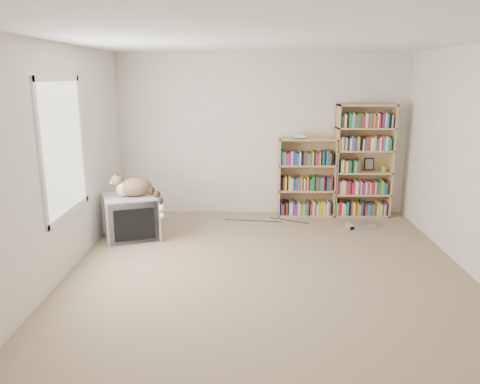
{
  "coord_description": "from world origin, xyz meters",
  "views": [
    {
      "loc": [
        -0.24,
        -4.81,
        2.16
      ],
      "look_at": [
        -0.33,
        1.0,
        0.71
      ],
      "focal_mm": 35.0,
      "sensor_mm": 36.0,
      "label": 1
    }
  ],
  "objects_px": {
    "crt_tv": "(131,217)",
    "bookcase_tall": "(363,164)",
    "bookcase_short": "(306,181)",
    "cat": "(138,190)",
    "dvd_player": "(361,225)"
  },
  "relations": [
    {
      "from": "crt_tv",
      "to": "cat",
      "type": "distance_m",
      "value": 0.42
    },
    {
      "from": "crt_tv",
      "to": "bookcase_short",
      "type": "distance_m",
      "value": 2.76
    },
    {
      "from": "bookcase_short",
      "to": "crt_tv",
      "type": "bearing_deg",
      "value": -155.44
    },
    {
      "from": "bookcase_tall",
      "to": "dvd_player",
      "type": "xyz_separation_m",
      "value": [
        -0.14,
        -0.64,
        -0.79
      ]
    },
    {
      "from": "bookcase_short",
      "to": "dvd_player",
      "type": "height_order",
      "value": "bookcase_short"
    },
    {
      "from": "cat",
      "to": "bookcase_tall",
      "type": "relative_size",
      "value": 0.43
    },
    {
      "from": "dvd_player",
      "to": "crt_tv",
      "type": "bearing_deg",
      "value": 165.47
    },
    {
      "from": "bookcase_tall",
      "to": "bookcase_short",
      "type": "relative_size",
      "value": 1.42
    },
    {
      "from": "crt_tv",
      "to": "dvd_player",
      "type": "xyz_separation_m",
      "value": [
        3.23,
        0.5,
        -0.26
      ]
    },
    {
      "from": "crt_tv",
      "to": "bookcase_tall",
      "type": "relative_size",
      "value": 0.5
    },
    {
      "from": "cat",
      "to": "bookcase_short",
      "type": "xyz_separation_m",
      "value": [
        2.37,
        1.2,
        -0.14
      ]
    },
    {
      "from": "crt_tv",
      "to": "bookcase_tall",
      "type": "bearing_deg",
      "value": -1.18
    },
    {
      "from": "cat",
      "to": "bookcase_short",
      "type": "bearing_deg",
      "value": 10.54
    },
    {
      "from": "crt_tv",
      "to": "cat",
      "type": "height_order",
      "value": "cat"
    },
    {
      "from": "bookcase_tall",
      "to": "bookcase_short",
      "type": "height_order",
      "value": "bookcase_tall"
    }
  ]
}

